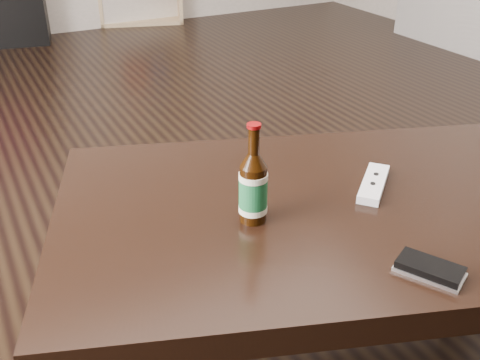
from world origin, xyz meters
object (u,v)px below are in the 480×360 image
coffee_table (339,225)px  remote (374,184)px  beer_bottle (253,188)px  phone (430,269)px

coffee_table → remote: remote is taller
beer_bottle → remote: beer_bottle is taller
beer_bottle → coffee_table: bearing=-7.5°
beer_bottle → remote: 0.32m
beer_bottle → remote: (0.31, -0.01, -0.07)m
phone → remote: 0.32m
coffee_table → beer_bottle: beer_bottle is taller
beer_bottle → phone: beer_bottle is taller
phone → coffee_table: bearing=59.8°
phone → remote: remote is taller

